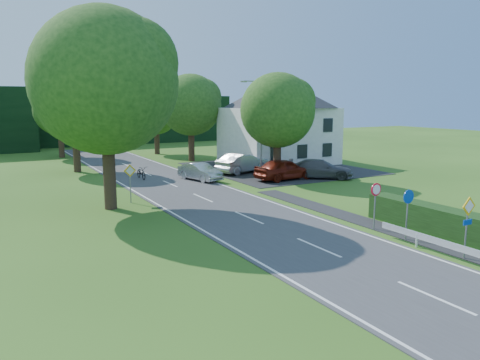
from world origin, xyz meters
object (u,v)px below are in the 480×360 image
motorcycle (141,172)px  parked_car_red (284,169)px  streetlight (260,123)px  parked_car_grey (320,169)px  parasol (266,157)px  parked_car_silver_a (243,163)px  moving_car (200,172)px

motorcycle → parked_car_red: 11.62m
streetlight → motorcycle: streetlight is taller
parked_car_red → parked_car_grey: parked_car_red is taller
motorcycle → parasol: 12.98m
parked_car_grey → streetlight: bearing=83.7°
streetlight → motorcycle: 10.58m
parked_car_silver_a → parked_car_grey: (4.17, -5.61, -0.10)m
moving_car → parked_car_grey: size_ratio=0.80×
streetlight → parasol: 6.95m
parked_car_grey → parasol: (-0.09, 8.22, 0.08)m
streetlight → moving_car: 6.55m
streetlight → motorcycle: (-9.26, 3.31, -3.90)m
parked_car_grey → moving_car: bearing=103.9°
parked_car_red → parked_car_grey: (3.07, -0.78, -0.10)m
motorcycle → parasol: size_ratio=1.06×
streetlight → motorcycle: bearing=160.3°
motorcycle → parked_car_red: size_ratio=0.39×
parked_car_silver_a → parked_car_grey: parked_car_silver_a is taller
parked_car_grey → parasol: size_ratio=2.80×
parked_car_silver_a → parked_car_grey: bearing=-160.8°
moving_car → parasol: size_ratio=2.24×
parked_car_silver_a → motorcycle: bearing=64.8°
streetlight → parked_car_silver_a: size_ratio=1.54×
motorcycle → parked_car_silver_a: bearing=-8.4°
streetlight → moving_car: streetlight is taller
moving_car → motorcycle: bearing=128.3°
streetlight → parked_car_grey: bearing=-43.2°
streetlight → parked_car_grey: size_ratio=1.53×
moving_car → parked_car_grey: parked_car_grey is taller
parked_car_red → parasol: 8.01m
parasol → motorcycle: bearing=-173.8°
parked_car_red → parasol: size_ratio=2.69×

